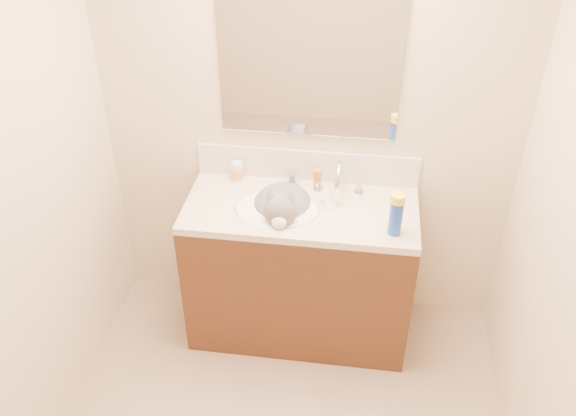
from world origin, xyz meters
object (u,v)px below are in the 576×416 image
(cat, at_px, (282,209))
(amber_bottle, at_px, (317,178))
(basin, at_px, (277,219))
(silver_jar, at_px, (293,179))
(faucet, at_px, (339,181))
(pill_bottle, at_px, (237,171))
(spray_can, at_px, (396,218))
(vanity_cabinet, at_px, (300,273))

(cat, height_order, amber_bottle, cat)
(basin, distance_m, cat, 0.06)
(cat, xyz_separation_m, silver_jar, (0.03, 0.21, 0.06))
(faucet, relative_size, amber_bottle, 2.71)
(basin, relative_size, silver_jar, 6.71)
(pill_bottle, relative_size, spray_can, 0.63)
(silver_jar, height_order, amber_bottle, amber_bottle)
(faucet, distance_m, spray_can, 0.42)
(cat, bearing_deg, basin, -133.35)
(basin, bearing_deg, amber_bottle, 51.95)
(vanity_cabinet, distance_m, faucet, 0.58)
(basin, bearing_deg, vanity_cabinet, 14.04)
(faucet, relative_size, cat, 0.62)
(vanity_cabinet, bearing_deg, silver_jar, 107.86)
(cat, distance_m, pill_bottle, 0.35)
(vanity_cabinet, bearing_deg, amber_bottle, 72.82)
(vanity_cabinet, bearing_deg, pill_bottle, 151.28)
(basin, distance_m, silver_jar, 0.27)
(basin, relative_size, spray_can, 2.57)
(faucet, xyz_separation_m, cat, (-0.28, -0.14, -0.11))
(vanity_cabinet, distance_m, silver_jar, 0.53)
(pill_bottle, distance_m, silver_jar, 0.31)
(basin, relative_size, cat, 0.99)
(faucet, relative_size, pill_bottle, 2.54)
(silver_jar, bearing_deg, vanity_cabinet, -72.14)
(basin, height_order, pill_bottle, pill_bottle)
(vanity_cabinet, bearing_deg, faucet, 37.29)
(basin, height_order, faucet, faucet)
(vanity_cabinet, height_order, faucet, faucet)
(vanity_cabinet, relative_size, amber_bottle, 11.61)
(cat, distance_m, spray_can, 0.60)
(vanity_cabinet, xyz_separation_m, faucet, (0.18, 0.14, 0.54))
(amber_bottle, xyz_separation_m, spray_can, (0.41, -0.36, 0.04))
(basin, height_order, amber_bottle, amber_bottle)
(faucet, bearing_deg, cat, -153.53)
(cat, xyz_separation_m, pill_bottle, (-0.28, 0.21, 0.08))
(vanity_cabinet, relative_size, cat, 2.65)
(basin, height_order, silver_jar, silver_jar)
(silver_jar, relative_size, spray_can, 0.38)
(faucet, xyz_separation_m, silver_jar, (-0.25, 0.07, -0.05))
(faucet, bearing_deg, pill_bottle, 173.05)
(vanity_cabinet, bearing_deg, spray_can, -18.65)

